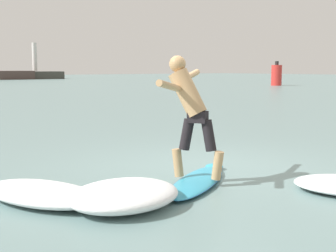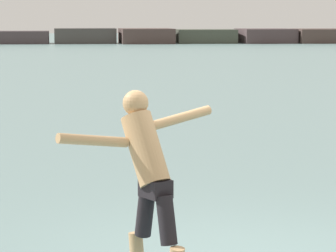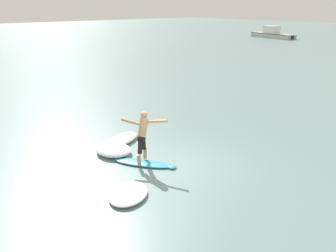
{
  "view_description": "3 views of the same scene",
  "coord_description": "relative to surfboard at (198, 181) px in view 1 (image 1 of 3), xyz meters",
  "views": [
    {
      "loc": [
        -5.19,
        -5.63,
        1.64
      ],
      "look_at": [
        -0.82,
        -0.04,
        0.76
      ],
      "focal_mm": 50.0,
      "sensor_mm": 36.0,
      "label": 1
    },
    {
      "loc": [
        -1.37,
        -7.63,
        2.48
      ],
      "look_at": [
        -0.64,
        0.82,
        1.29
      ],
      "focal_mm": 85.0,
      "sensor_mm": 36.0,
      "label": 2
    },
    {
      "loc": [
        7.29,
        -6.72,
        5.13
      ],
      "look_at": [
        -1.44,
        0.84,
        0.85
      ],
      "focal_mm": 35.0,
      "sensor_mm": 36.0,
      "label": 3
    }
  ],
  "objects": [
    {
      "name": "ground_plane",
      "position": [
        0.86,
        0.78,
        -0.05
      ],
      "size": [
        200.0,
        200.0,
        0.0
      ],
      "primitive_type": "plane",
      "color": "gray"
    },
    {
      "name": "surfboard",
      "position": [
        0.0,
        0.0,
        0.0
      ],
      "size": [
        2.1,
        1.6,
        0.23
      ],
      "color": "#319CBF",
      "rests_on": "ground"
    },
    {
      "name": "surfer",
      "position": [
        -0.1,
        0.08,
        1.07
      ],
      "size": [
        1.44,
        1.05,
        1.72
      ],
      "color": "tan",
      "rests_on": "surfboard"
    },
    {
      "name": "channel_marker_buoy",
      "position": [
        30.69,
        23.49,
        0.93
      ],
      "size": [
        0.97,
        0.97,
        2.27
      ],
      "color": "red",
      "rests_on": "ground"
    },
    {
      "name": "wave_foam_at_tail",
      "position": [
        -2.12,
        0.5,
        0.07
      ],
      "size": [
        1.44,
        1.97,
        0.23
      ],
      "color": "white",
      "rests_on": "ground"
    },
    {
      "name": "wave_foam_at_nose",
      "position": [
        -1.43,
        -0.29,
        0.1
      ],
      "size": [
        1.59,
        1.39,
        0.3
      ],
      "color": "white",
      "rests_on": "ground"
    }
  ]
}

